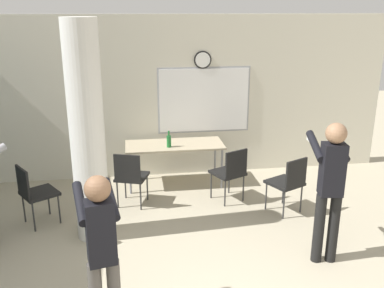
% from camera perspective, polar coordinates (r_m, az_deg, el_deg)
% --- Properties ---
extents(wall_back, '(8.00, 0.15, 2.80)m').
position_cam_1_polar(wall_back, '(7.49, -3.73, 6.17)').
color(wall_back, beige).
rests_on(wall_back, ground_plane).
extents(support_pillar, '(0.43, 0.43, 2.80)m').
position_cam_1_polar(support_pillar, '(5.45, -13.80, 1.24)').
color(support_pillar, silver).
rests_on(support_pillar, ground_plane).
extents(folding_table, '(1.63, 0.68, 0.72)m').
position_cam_1_polar(folding_table, '(7.16, -2.35, -0.38)').
color(folding_table, tan).
rests_on(folding_table, ground_plane).
extents(bottle_on_table, '(0.07, 0.07, 0.27)m').
position_cam_1_polar(bottle_on_table, '(6.96, -3.10, 0.41)').
color(bottle_on_table, '#1E6B2D').
rests_on(bottle_on_table, folding_table).
extents(chair_table_right, '(0.58, 0.58, 0.87)m').
position_cam_1_polar(chair_table_right, '(6.60, 5.15, -3.55)').
color(chair_table_right, black).
rests_on(chair_table_right, ground_plane).
extents(chair_mid_room, '(0.59, 0.59, 0.87)m').
position_cam_1_polar(chair_mid_room, '(6.36, 12.74, -4.78)').
color(chair_mid_room, black).
rests_on(chair_mid_room, ground_plane).
extents(chair_near_pillar, '(0.61, 0.61, 0.87)m').
position_cam_1_polar(chair_near_pillar, '(6.27, -20.32, -5.84)').
color(chair_near_pillar, black).
rests_on(chair_near_pillar, ground_plane).
extents(chair_table_left, '(0.56, 0.56, 0.87)m').
position_cam_1_polar(chair_table_left, '(6.48, -8.21, -4.07)').
color(chair_table_left, black).
rests_on(chair_table_left, ground_plane).
extents(person_playing_front, '(0.44, 0.63, 1.61)m').
position_cam_1_polar(person_playing_front, '(3.84, -11.99, -13.26)').
color(person_playing_front, '#514C47').
rests_on(person_playing_front, ground_plane).
extents(person_playing_side, '(0.43, 0.69, 1.71)m').
position_cam_1_polar(person_playing_side, '(5.13, 17.94, -4.84)').
color(person_playing_side, black).
rests_on(person_playing_side, ground_plane).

